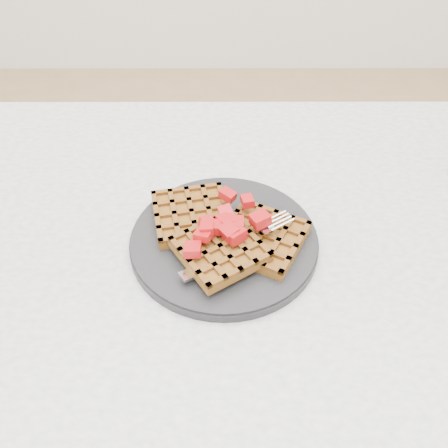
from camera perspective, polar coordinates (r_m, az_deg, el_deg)
The scene contains 5 objects.
table at distance 0.77m, azimuth 7.98°, elevation -9.57°, with size 1.20×0.80×0.75m.
plate at distance 0.68m, azimuth 0.00°, elevation -1.92°, with size 0.26×0.26×0.02m, color black.
waffles at distance 0.67m, azimuth 0.02°, elevation -1.01°, with size 0.22×0.20×0.03m.
strawberry_pile at distance 0.65m, azimuth 0.00°, elevation 0.88°, with size 0.15×0.15×0.02m, color #95080E, non-canonical shape.
fork at distance 0.65m, azimuth 2.47°, elevation -2.73°, with size 0.02×0.18×0.02m, color silver, non-canonical shape.
Camera 1 is at (-0.11, -0.45, 1.25)m, focal length 40.00 mm.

